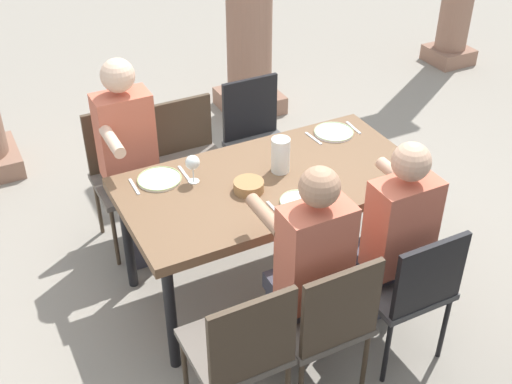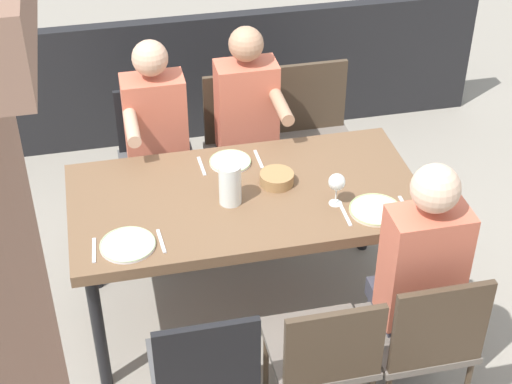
{
  "view_description": "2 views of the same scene",
  "coord_description": "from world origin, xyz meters",
  "px_view_note": "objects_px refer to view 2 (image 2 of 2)",
  "views": [
    {
      "loc": [
        -1.5,
        -2.75,
        2.85
      ],
      "look_at": [
        -0.15,
        -0.1,
        0.79
      ],
      "focal_mm": 46.24,
      "sensor_mm": 36.0,
      "label": 1
    },
    {
      "loc": [
        0.64,
        3.13,
        3.1
      ],
      "look_at": [
        -0.03,
        0.08,
        0.84
      ],
      "focal_mm": 56.61,
      "sensor_mm": 36.0,
      "label": 2
    }
  ],
  "objects_px": {
    "chair_mid_south": "(242,142)",
    "plate_2": "(128,245)",
    "chair_mid_north": "(324,352)",
    "plate_1": "(230,162)",
    "diner_woman_green": "(415,277)",
    "wine_glass_0": "(337,183)",
    "plate_0": "(376,210)",
    "water_pitcher": "(230,186)",
    "dining_table": "(246,205)",
    "diner_man_white": "(158,146)",
    "chair_east_north": "(205,373)",
    "diner_guest_third": "(250,133)",
    "chair_east_south": "(156,153)",
    "chair_west_south": "(316,130)",
    "chair_west_north": "(424,336)",
    "bread_basket": "(277,178)"
  },
  "relations": [
    {
      "from": "chair_mid_south",
      "to": "plate_2",
      "type": "distance_m",
      "value": 1.4
    },
    {
      "from": "chair_mid_north",
      "to": "plate_1",
      "type": "bearing_deg",
      "value": -80.85
    },
    {
      "from": "chair_mid_north",
      "to": "plate_2",
      "type": "bearing_deg",
      "value": -37.22
    },
    {
      "from": "diner_woman_green",
      "to": "wine_glass_0",
      "type": "distance_m",
      "value": 0.59
    },
    {
      "from": "plate_0",
      "to": "water_pitcher",
      "type": "xyz_separation_m",
      "value": [
        0.66,
        -0.22,
        0.09
      ]
    },
    {
      "from": "dining_table",
      "to": "diner_man_white",
      "type": "xyz_separation_m",
      "value": [
        0.36,
        -0.66,
        -0.02
      ]
    },
    {
      "from": "diner_man_white",
      "to": "water_pitcher",
      "type": "distance_m",
      "value": 0.79
    },
    {
      "from": "chair_east_north",
      "to": "plate_0",
      "type": "bearing_deg",
      "value": -147.55
    },
    {
      "from": "dining_table",
      "to": "diner_guest_third",
      "type": "distance_m",
      "value": 0.69
    },
    {
      "from": "diner_guest_third",
      "to": "plate_0",
      "type": "distance_m",
      "value": 1.04
    },
    {
      "from": "diner_woman_green",
      "to": "diner_guest_third",
      "type": "distance_m",
      "value": 1.44
    },
    {
      "from": "diner_woman_green",
      "to": "plate_2",
      "type": "relative_size",
      "value": 5.33
    },
    {
      "from": "chair_mid_north",
      "to": "chair_east_south",
      "type": "relative_size",
      "value": 0.99
    },
    {
      "from": "chair_mid_north",
      "to": "diner_woman_green",
      "type": "xyz_separation_m",
      "value": [
        -0.46,
        -0.17,
        0.19
      ]
    },
    {
      "from": "water_pitcher",
      "to": "wine_glass_0",
      "type": "bearing_deg",
      "value": 165.94
    },
    {
      "from": "dining_table",
      "to": "diner_woman_green",
      "type": "bearing_deg",
      "value": 131.96
    },
    {
      "from": "chair_mid_south",
      "to": "plate_2",
      "type": "bearing_deg",
      "value": 56.49
    },
    {
      "from": "chair_west_south",
      "to": "diner_man_white",
      "type": "distance_m",
      "value": 1.01
    },
    {
      "from": "water_pitcher",
      "to": "diner_man_white",
      "type": "bearing_deg",
      "value": -68.96
    },
    {
      "from": "chair_west_north",
      "to": "wine_glass_0",
      "type": "xyz_separation_m",
      "value": [
        0.21,
        -0.69,
        0.37
      ]
    },
    {
      "from": "chair_west_south",
      "to": "bread_basket",
      "type": "height_order",
      "value": "chair_west_south"
    },
    {
      "from": "diner_woman_green",
      "to": "bread_basket",
      "type": "distance_m",
      "value": 0.87
    },
    {
      "from": "wine_glass_0",
      "to": "chair_west_north",
      "type": "bearing_deg",
      "value": 106.98
    },
    {
      "from": "chair_west_south",
      "to": "chair_mid_north",
      "type": "distance_m",
      "value": 1.78
    },
    {
      "from": "chair_east_north",
      "to": "diner_man_white",
      "type": "height_order",
      "value": "diner_man_white"
    },
    {
      "from": "diner_woman_green",
      "to": "chair_west_south",
      "type": "bearing_deg",
      "value": -89.89
    },
    {
      "from": "chair_mid_south",
      "to": "plate_0",
      "type": "xyz_separation_m",
      "value": [
        -0.41,
        1.14,
        0.27
      ]
    },
    {
      "from": "chair_mid_south",
      "to": "diner_man_white",
      "type": "bearing_deg",
      "value": 21.48
    },
    {
      "from": "chair_west_south",
      "to": "chair_east_south",
      "type": "xyz_separation_m",
      "value": [
        0.97,
        0.0,
        -0.02
      ]
    },
    {
      "from": "diner_guest_third",
      "to": "chair_mid_south",
      "type": "bearing_deg",
      "value": -89.12
    },
    {
      "from": "chair_west_north",
      "to": "wine_glass_0",
      "type": "height_order",
      "value": "wine_glass_0"
    },
    {
      "from": "dining_table",
      "to": "chair_east_north",
      "type": "xyz_separation_m",
      "value": [
        0.36,
        0.87,
        -0.19
      ]
    },
    {
      "from": "chair_mid_south",
      "to": "chair_east_north",
      "type": "distance_m",
      "value": 1.81
    },
    {
      "from": "chair_west_south",
      "to": "wine_glass_0",
      "type": "xyz_separation_m",
      "value": [
        0.21,
        1.04,
        0.36
      ]
    },
    {
      "from": "dining_table",
      "to": "plate_1",
      "type": "relative_size",
      "value": 7.97
    },
    {
      "from": "dining_table",
      "to": "diner_woman_green",
      "type": "height_order",
      "value": "diner_woman_green"
    },
    {
      "from": "chair_mid_north",
      "to": "diner_guest_third",
      "type": "bearing_deg",
      "value": -90.11
    },
    {
      "from": "diner_guest_third",
      "to": "bread_basket",
      "type": "xyz_separation_m",
      "value": [
        -0.01,
        0.62,
        0.11
      ]
    },
    {
      "from": "diner_woman_green",
      "to": "plate_2",
      "type": "distance_m",
      "value": 1.29
    },
    {
      "from": "chair_west_south",
      "to": "plate_2",
      "type": "height_order",
      "value": "chair_west_south"
    },
    {
      "from": "plate_0",
      "to": "chair_east_south",
      "type": "bearing_deg",
      "value": -50.66
    },
    {
      "from": "plate_2",
      "to": "bread_basket",
      "type": "height_order",
      "value": "bread_basket"
    },
    {
      "from": "water_pitcher",
      "to": "plate_1",
      "type": "bearing_deg",
      "value": -100.73
    },
    {
      "from": "water_pitcher",
      "to": "chair_east_north",
      "type": "bearing_deg",
      "value": 71.58
    },
    {
      "from": "plate_0",
      "to": "plate_2",
      "type": "xyz_separation_m",
      "value": [
        1.17,
        0.01,
        0.0
      ]
    },
    {
      "from": "chair_west_north",
      "to": "water_pitcher",
      "type": "xyz_separation_m",
      "value": [
        0.7,
        -0.81,
        0.34
      ]
    },
    {
      "from": "plate_0",
      "to": "plate_1",
      "type": "xyz_separation_m",
      "value": [
        0.6,
        -0.55,
        0.0
      ]
    },
    {
      "from": "chair_east_north",
      "to": "chair_mid_south",
      "type": "bearing_deg",
      "value": -106.61
    },
    {
      "from": "chair_east_south",
      "to": "wine_glass_0",
      "type": "relative_size",
      "value": 5.21
    },
    {
      "from": "diner_woman_green",
      "to": "plate_2",
      "type": "xyz_separation_m",
      "value": [
        1.22,
        -0.41,
        0.07
      ]
    }
  ]
}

